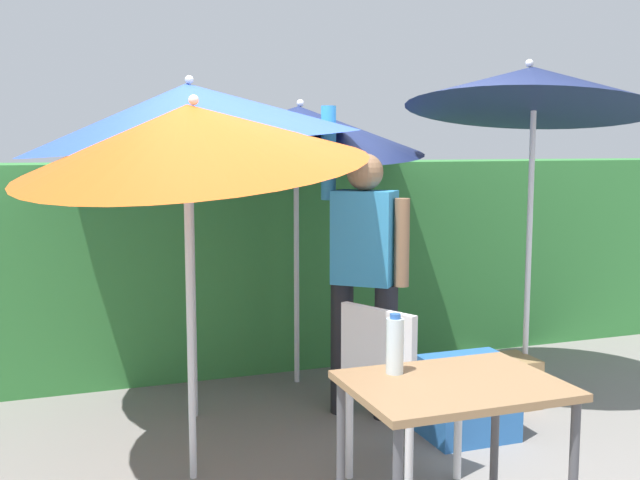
{
  "coord_description": "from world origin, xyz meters",
  "views": [
    {
      "loc": [
        -1.48,
        -3.79,
        1.65
      ],
      "look_at": [
        0.0,
        0.3,
        1.1
      ],
      "focal_mm": 42.42,
      "sensor_mm": 36.0,
      "label": 1
    }
  ],
  "objects_px": {
    "person_vendor": "(364,265)",
    "chair_plastic": "(395,382)",
    "crate_cardboard": "(502,382)",
    "bottle_water": "(395,345)",
    "umbrella_orange": "(190,136)",
    "folding_table": "(454,405)",
    "umbrella_yellow": "(531,89)",
    "cooler_box": "(468,398)",
    "umbrella_rainbow": "(189,114)",
    "umbrella_navy": "(298,129)"
  },
  "relations": [
    {
      "from": "person_vendor",
      "to": "chair_plastic",
      "type": "xyz_separation_m",
      "value": [
        -0.23,
        -0.91,
        -0.42
      ]
    },
    {
      "from": "crate_cardboard",
      "to": "bottle_water",
      "type": "xyz_separation_m",
      "value": [
        -1.4,
        -1.35,
        0.71
      ]
    },
    {
      "from": "umbrella_orange",
      "to": "bottle_water",
      "type": "height_order",
      "value": "umbrella_orange"
    },
    {
      "from": "crate_cardboard",
      "to": "folding_table",
      "type": "bearing_deg",
      "value": -129.06
    },
    {
      "from": "umbrella_orange",
      "to": "folding_table",
      "type": "bearing_deg",
      "value": -55.42
    },
    {
      "from": "umbrella_orange",
      "to": "umbrella_yellow",
      "type": "height_order",
      "value": "umbrella_yellow"
    },
    {
      "from": "cooler_box",
      "to": "bottle_water",
      "type": "distance_m",
      "value": 1.49
    },
    {
      "from": "umbrella_orange",
      "to": "umbrella_rainbow",
      "type": "bearing_deg",
      "value": 79.88
    },
    {
      "from": "chair_plastic",
      "to": "crate_cardboard",
      "type": "xyz_separation_m",
      "value": [
        1.12,
        0.76,
        -0.36
      ]
    },
    {
      "from": "umbrella_orange",
      "to": "umbrella_navy",
      "type": "xyz_separation_m",
      "value": [
        0.96,
        1.3,
        0.07
      ]
    },
    {
      "from": "umbrella_rainbow",
      "to": "chair_plastic",
      "type": "distance_m",
      "value": 1.95
    },
    {
      "from": "umbrella_yellow",
      "to": "bottle_water",
      "type": "distance_m",
      "value": 2.41
    },
    {
      "from": "bottle_water",
      "to": "umbrella_yellow",
      "type": "bearing_deg",
      "value": 41.55
    },
    {
      "from": "person_vendor",
      "to": "crate_cardboard",
      "type": "relative_size",
      "value": 4.6
    },
    {
      "from": "umbrella_orange",
      "to": "folding_table",
      "type": "distance_m",
      "value": 1.72
    },
    {
      "from": "cooler_box",
      "to": "bottle_water",
      "type": "height_order",
      "value": "bottle_water"
    },
    {
      "from": "umbrella_rainbow",
      "to": "person_vendor",
      "type": "height_order",
      "value": "umbrella_rainbow"
    },
    {
      "from": "umbrella_yellow",
      "to": "umbrella_rainbow",
      "type": "bearing_deg",
      "value": 168.98
    },
    {
      "from": "umbrella_rainbow",
      "to": "cooler_box",
      "type": "distance_m",
      "value": 2.28
    },
    {
      "from": "folding_table",
      "to": "person_vendor",
      "type": "bearing_deg",
      "value": 78.39
    },
    {
      "from": "bottle_water",
      "to": "folding_table",
      "type": "bearing_deg",
      "value": -46.38
    },
    {
      "from": "umbrella_rainbow",
      "to": "umbrella_navy",
      "type": "bearing_deg",
      "value": 28.6
    },
    {
      "from": "umbrella_rainbow",
      "to": "umbrella_yellow",
      "type": "bearing_deg",
      "value": -11.02
    },
    {
      "from": "umbrella_orange",
      "to": "chair_plastic",
      "type": "height_order",
      "value": "umbrella_orange"
    },
    {
      "from": "umbrella_rainbow",
      "to": "umbrella_orange",
      "type": "relative_size",
      "value": 1.03
    },
    {
      "from": "umbrella_yellow",
      "to": "bottle_water",
      "type": "relative_size",
      "value": 9.48
    },
    {
      "from": "umbrella_orange",
      "to": "bottle_water",
      "type": "xyz_separation_m",
      "value": [
        0.62,
        -0.96,
        -0.82
      ]
    },
    {
      "from": "umbrella_yellow",
      "to": "chair_plastic",
      "type": "height_order",
      "value": "umbrella_yellow"
    },
    {
      "from": "umbrella_yellow",
      "to": "cooler_box",
      "type": "relative_size",
      "value": 4.64
    },
    {
      "from": "umbrella_navy",
      "to": "folding_table",
      "type": "bearing_deg",
      "value": -94.26
    },
    {
      "from": "bottle_water",
      "to": "crate_cardboard",
      "type": "bearing_deg",
      "value": 43.85
    },
    {
      "from": "cooler_box",
      "to": "chair_plastic",
      "type": "bearing_deg",
      "value": -149.05
    },
    {
      "from": "umbrella_navy",
      "to": "cooler_box",
      "type": "distance_m",
      "value": 2.08
    },
    {
      "from": "bottle_water",
      "to": "umbrella_rainbow",
      "type": "bearing_deg",
      "value": 104.29
    },
    {
      "from": "chair_plastic",
      "to": "cooler_box",
      "type": "height_order",
      "value": "chair_plastic"
    },
    {
      "from": "umbrella_rainbow",
      "to": "crate_cardboard",
      "type": "bearing_deg",
      "value": -14.08
    },
    {
      "from": "folding_table",
      "to": "bottle_water",
      "type": "xyz_separation_m",
      "value": [
        -0.17,
        0.18,
        0.21
      ]
    },
    {
      "from": "person_vendor",
      "to": "chair_plastic",
      "type": "distance_m",
      "value": 1.03
    },
    {
      "from": "umbrella_rainbow",
      "to": "bottle_water",
      "type": "distance_m",
      "value": 2.11
    },
    {
      "from": "chair_plastic",
      "to": "folding_table",
      "type": "bearing_deg",
      "value": -98.76
    },
    {
      "from": "cooler_box",
      "to": "bottle_water",
      "type": "relative_size",
      "value": 2.04
    },
    {
      "from": "umbrella_rainbow",
      "to": "bottle_water",
      "type": "bearing_deg",
      "value": -75.71
    },
    {
      "from": "umbrella_navy",
      "to": "crate_cardboard",
      "type": "relative_size",
      "value": 4.91
    },
    {
      "from": "person_vendor",
      "to": "chair_plastic",
      "type": "height_order",
      "value": "person_vendor"
    },
    {
      "from": "umbrella_navy",
      "to": "cooler_box",
      "type": "height_order",
      "value": "umbrella_navy"
    },
    {
      "from": "umbrella_navy",
      "to": "folding_table",
      "type": "distance_m",
      "value": 2.68
    },
    {
      "from": "umbrella_rainbow",
      "to": "folding_table",
      "type": "relative_size",
      "value": 2.61
    },
    {
      "from": "crate_cardboard",
      "to": "bottle_water",
      "type": "height_order",
      "value": "bottle_water"
    },
    {
      "from": "umbrella_navy",
      "to": "crate_cardboard",
      "type": "xyz_separation_m",
      "value": [
        1.05,
        -0.91,
        -1.6
      ]
    },
    {
      "from": "chair_plastic",
      "to": "bottle_water",
      "type": "bearing_deg",
      "value": -115.89
    }
  ]
}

